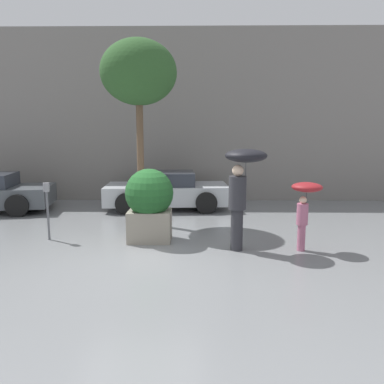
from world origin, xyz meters
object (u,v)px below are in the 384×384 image
(planter_box, at_px, (149,202))
(street_tree, at_px, (139,74))
(person_child, at_px, (305,199))
(parked_car_near, at_px, (167,191))
(person_adult, at_px, (242,177))
(parking_meter, at_px, (47,199))

(planter_box, xyz_separation_m, street_tree, (-0.43, 1.63, 3.00))
(person_child, relative_size, parked_car_near, 0.36)
(person_adult, height_order, person_child, person_adult)
(parked_car_near, bearing_deg, street_tree, 162.20)
(person_child, relative_size, parking_meter, 1.08)
(parking_meter, bearing_deg, street_tree, 40.32)
(person_child, bearing_deg, person_adult, 145.62)
(street_tree, xyz_separation_m, parking_meter, (-1.88, -1.60, -2.96))
(planter_box, xyz_separation_m, parked_car_near, (0.08, 3.71, -0.33))
(parked_car_near, bearing_deg, person_child, -147.57)
(parked_car_near, relative_size, street_tree, 0.84)
(person_adult, distance_m, street_tree, 4.07)
(parking_meter, bearing_deg, parked_car_near, 56.88)
(planter_box, relative_size, person_adult, 0.78)
(planter_box, height_order, parking_meter, planter_box)
(person_child, xyz_separation_m, parking_meter, (-5.58, 0.67, -0.14))
(parking_meter, bearing_deg, person_adult, -8.91)
(person_adult, height_order, parked_car_near, person_adult)
(person_adult, distance_m, person_child, 1.37)
(street_tree, height_order, parking_meter, street_tree)
(street_tree, bearing_deg, person_child, -31.45)
(parked_car_near, bearing_deg, planter_box, 174.80)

